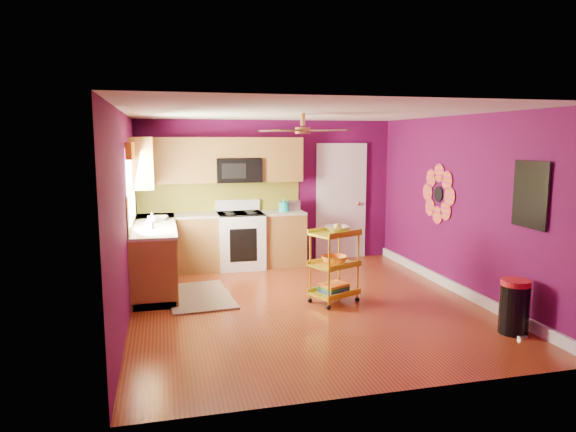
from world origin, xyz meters
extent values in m
plane|color=maroon|center=(0.00, 0.00, 0.00)|extent=(5.00, 5.00, 0.00)
cube|color=#540941|center=(0.00, 2.50, 1.25)|extent=(4.50, 0.04, 2.50)
cube|color=#540941|center=(0.00, -2.50, 1.25)|extent=(4.50, 0.04, 2.50)
cube|color=#540941|center=(-2.25, 0.00, 1.25)|extent=(0.04, 5.00, 2.50)
cube|color=#540941|center=(2.25, 0.00, 1.25)|extent=(0.04, 5.00, 2.50)
cube|color=silver|center=(0.00, 0.00, 2.50)|extent=(4.50, 5.00, 0.04)
cube|color=white|center=(2.22, 0.00, 0.07)|extent=(0.05, 4.90, 0.14)
cube|color=brown|center=(-1.95, 1.35, 0.45)|extent=(0.60, 2.30, 0.90)
cube|color=brown|center=(-0.85, 2.20, 0.45)|extent=(2.80, 0.60, 0.90)
cube|color=beige|center=(-1.95, 1.35, 0.92)|extent=(0.63, 2.30, 0.04)
cube|color=beige|center=(-0.85, 2.20, 0.92)|extent=(2.80, 0.63, 0.04)
cube|color=black|center=(-1.95, 1.35, 0.05)|extent=(0.54, 2.30, 0.10)
cube|color=black|center=(-0.85, 2.20, 0.05)|extent=(2.80, 0.54, 0.10)
cube|color=white|center=(-0.55, 2.17, 0.46)|extent=(0.76, 0.66, 0.92)
cube|color=black|center=(-0.55, 2.17, 0.93)|extent=(0.76, 0.62, 0.03)
cube|color=white|center=(-0.55, 2.45, 1.04)|extent=(0.76, 0.06, 0.18)
cube|color=black|center=(-0.55, 1.84, 0.45)|extent=(0.45, 0.02, 0.55)
cube|color=brown|center=(-1.59, 2.33, 1.83)|extent=(1.32, 0.33, 0.75)
cube|color=brown|center=(0.19, 2.33, 1.83)|extent=(0.72, 0.33, 0.75)
cube|color=brown|center=(-0.55, 2.33, 2.03)|extent=(0.76, 0.33, 0.34)
cube|color=brown|center=(-2.08, 1.85, 1.83)|extent=(0.33, 1.30, 0.75)
cube|color=black|center=(-0.55, 2.30, 1.65)|extent=(0.76, 0.38, 0.40)
cube|color=brown|center=(-0.85, 2.49, 1.20)|extent=(2.80, 0.01, 0.51)
cube|color=brown|center=(-2.24, 1.35, 1.20)|extent=(0.01, 2.30, 0.51)
cube|color=white|center=(-2.23, 1.05, 1.55)|extent=(0.03, 1.20, 1.00)
cube|color=orange|center=(-2.20, 1.05, 2.02)|extent=(0.08, 1.35, 0.22)
cube|color=white|center=(1.35, 2.48, 1.02)|extent=(0.85, 0.04, 2.05)
cube|color=white|center=(1.35, 2.46, 1.02)|extent=(0.95, 0.02, 2.15)
sphere|color=#BF8C3F|center=(1.67, 2.42, 1.00)|extent=(0.07, 0.07, 0.07)
cylinder|color=black|center=(2.23, 0.60, 1.35)|extent=(0.01, 0.24, 0.24)
cube|color=#1AAFA7|center=(2.23, -1.40, 1.55)|extent=(0.03, 0.52, 0.72)
cube|color=black|center=(2.21, -1.40, 1.55)|extent=(0.01, 0.56, 0.76)
cylinder|color=#BF8C3F|center=(0.00, 0.20, 2.42)|extent=(0.06, 0.06, 0.16)
cylinder|color=#BF8C3F|center=(0.00, 0.20, 2.28)|extent=(0.20, 0.20, 0.08)
cube|color=#4C2D19|center=(0.27, 0.47, 2.28)|extent=(0.47, 0.47, 0.01)
cube|color=#4C2D19|center=(-0.27, 0.47, 2.28)|extent=(0.47, 0.47, 0.01)
cube|color=#4C2D19|center=(-0.27, -0.07, 2.28)|extent=(0.47, 0.47, 0.01)
cube|color=#4C2D19|center=(0.27, -0.07, 2.28)|extent=(0.47, 0.47, 0.01)
cube|color=#331E11|center=(-1.37, 0.64, 0.01)|extent=(0.96, 1.45, 0.02)
cylinder|color=yellow|center=(0.22, -0.30, 0.50)|extent=(0.03, 0.03, 0.92)
cylinder|color=yellow|center=(0.70, -0.08, 0.50)|extent=(0.03, 0.03, 0.92)
cylinder|color=yellow|center=(0.06, 0.03, 0.50)|extent=(0.03, 0.03, 0.92)
cylinder|color=yellow|center=(0.54, 0.25, 0.50)|extent=(0.03, 0.03, 0.92)
sphere|color=black|center=(0.22, -0.30, 0.03)|extent=(0.06, 0.06, 0.06)
sphere|color=black|center=(0.70, -0.08, 0.03)|extent=(0.06, 0.06, 0.06)
sphere|color=black|center=(0.06, 0.03, 0.03)|extent=(0.06, 0.06, 0.06)
sphere|color=black|center=(0.54, 0.25, 0.03)|extent=(0.06, 0.06, 0.06)
cube|color=yellow|center=(0.38, -0.02, 0.94)|extent=(0.72, 0.64, 0.03)
cube|color=yellow|center=(0.38, -0.02, 0.52)|extent=(0.72, 0.64, 0.03)
cube|color=yellow|center=(0.38, -0.02, 0.13)|extent=(0.72, 0.64, 0.03)
imported|color=beige|center=(0.43, 0.00, 0.99)|extent=(0.43, 0.43, 0.08)
sphere|color=yellow|center=(0.43, 0.00, 1.02)|extent=(0.11, 0.11, 0.11)
imported|color=orange|center=(0.38, -0.02, 0.59)|extent=(0.45, 0.45, 0.11)
cube|color=navy|center=(0.38, -0.02, 0.17)|extent=(0.42, 0.38, 0.04)
cube|color=#267233|center=(0.38, -0.02, 0.21)|extent=(0.42, 0.38, 0.04)
cube|color=orange|center=(0.38, -0.02, 0.24)|extent=(0.42, 0.38, 0.03)
cylinder|color=black|center=(1.99, -1.55, 0.28)|extent=(0.37, 0.37, 0.55)
cylinder|color=red|center=(1.99, -1.55, 0.59)|extent=(0.32, 0.32, 0.06)
cube|color=beige|center=(1.99, -1.71, 0.01)|extent=(0.12, 0.07, 0.03)
cylinder|color=#15A29D|center=(0.21, 2.18, 1.02)|extent=(0.18, 0.18, 0.16)
sphere|color=#15A29D|center=(0.21, 2.18, 1.12)|extent=(0.06, 0.06, 0.06)
cube|color=beige|center=(0.40, 2.26, 1.03)|extent=(0.22, 0.15, 0.18)
imported|color=#EA3F72|center=(-2.01, 0.92, 1.03)|extent=(0.08, 0.08, 0.18)
imported|color=white|center=(-1.97, 1.42, 1.02)|extent=(0.13, 0.13, 0.16)
imported|color=white|center=(-1.86, 1.70, 0.97)|extent=(0.25, 0.25, 0.06)
imported|color=white|center=(-1.99, 1.01, 0.99)|extent=(0.12, 0.12, 0.09)
camera|label=1|loc=(-1.79, -6.33, 2.16)|focal=32.00mm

